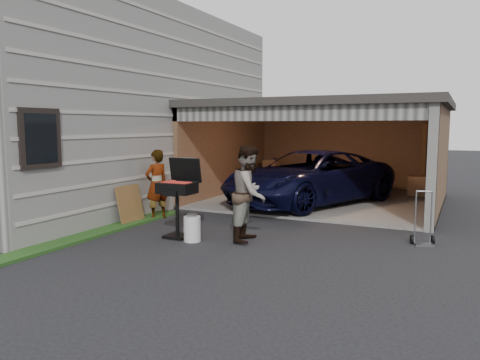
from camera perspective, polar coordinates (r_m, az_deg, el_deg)
The scene contains 11 objects.
ground at distance 8.55m, azimuth -7.27°, elevation -8.54°, with size 80.00×80.00×0.00m, color black.
house at distance 15.16m, azimuth -18.31°, elevation 8.28°, with size 7.00×11.00×5.50m, color #474744.
groundcover_strip at distance 9.25m, azimuth -22.64°, elevation -7.63°, with size 0.50×8.00×0.06m, color #193814.
garage at distance 14.20m, azimuth 10.55°, elevation 5.07°, with size 6.80×6.30×2.90m.
minivan at distance 13.18m, azimuth 8.44°, elevation 0.08°, with size 2.46×5.33×1.48m, color black.
woman at distance 11.34m, azimuth -10.13°, elevation -0.54°, with size 0.61×0.40×1.67m, color #A1B9CB.
man at distance 9.03m, azimuth 1.19°, elevation -1.62°, with size 0.91×0.71×1.86m, color #4F281F.
bbq_grill at distance 9.38m, azimuth -7.56°, elevation -1.30°, with size 0.71×0.62×1.58m.
propane_tank at distance 9.13m, azimuth -5.84°, elevation -5.95°, with size 0.33×0.33×0.49m, color white.
plywood_panel at distance 11.00m, azimuth -13.23°, elevation -2.91°, with size 0.04×0.79×0.89m, color brown.
hand_truck at distance 9.49m, azimuth 21.43°, elevation -6.19°, with size 0.46×0.42×1.03m.
Camera 1 is at (4.54, -6.89, 2.23)m, focal length 35.00 mm.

